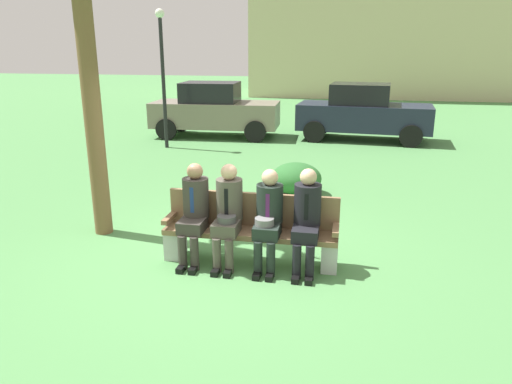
{
  "coord_description": "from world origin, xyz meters",
  "views": [
    {
      "loc": [
        1.51,
        -5.84,
        2.74
      ],
      "look_at": [
        0.34,
        0.27,
        0.85
      ],
      "focal_mm": 33.71,
      "sensor_mm": 36.0,
      "label": 1
    }
  ],
  "objects_px": {
    "seated_man_leftmost": "(194,208)",
    "seated_man_centerright": "(268,215)",
    "seated_man_rightmost": "(307,215)",
    "street_lamp": "(162,65)",
    "parked_car_near": "(214,110)",
    "shrub_near_bench": "(296,178)",
    "seated_man_centerleft": "(228,210)",
    "parked_car_far": "(363,112)",
    "park_bench": "(251,230)"
  },
  "relations": [
    {
      "from": "seated_man_centerright",
      "to": "seated_man_rightmost",
      "type": "height_order",
      "value": "seated_man_rightmost"
    },
    {
      "from": "parked_car_far",
      "to": "parked_car_near",
      "type": "bearing_deg",
      "value": -176.71
    },
    {
      "from": "seated_man_centerright",
      "to": "street_lamp",
      "type": "xyz_separation_m",
      "value": [
        -4.07,
        7.0,
        1.54
      ]
    },
    {
      "from": "seated_man_centerleft",
      "to": "parked_car_far",
      "type": "distance_m",
      "value": 9.37
    },
    {
      "from": "seated_man_centerleft",
      "to": "parked_car_near",
      "type": "height_order",
      "value": "parked_car_near"
    },
    {
      "from": "seated_man_rightmost",
      "to": "shrub_near_bench",
      "type": "xyz_separation_m",
      "value": [
        -0.48,
        3.25,
        -0.42
      ]
    },
    {
      "from": "seated_man_leftmost",
      "to": "shrub_near_bench",
      "type": "height_order",
      "value": "seated_man_leftmost"
    },
    {
      "from": "park_bench",
      "to": "seated_man_centerright",
      "type": "bearing_deg",
      "value": -28.93
    },
    {
      "from": "shrub_near_bench",
      "to": "seated_man_centerright",
      "type": "bearing_deg",
      "value": -90.03
    },
    {
      "from": "seated_man_rightmost",
      "to": "parked_car_near",
      "type": "height_order",
      "value": "parked_car_near"
    },
    {
      "from": "seated_man_centerleft",
      "to": "parked_car_far",
      "type": "bearing_deg",
      "value": 78.45
    },
    {
      "from": "seated_man_centerright",
      "to": "parked_car_far",
      "type": "bearing_deg",
      "value": 81.63
    },
    {
      "from": "seated_man_leftmost",
      "to": "seated_man_rightmost",
      "type": "bearing_deg",
      "value": -0.01
    },
    {
      "from": "seated_man_centerleft",
      "to": "seated_man_rightmost",
      "type": "bearing_deg",
      "value": 0.25
    },
    {
      "from": "park_bench",
      "to": "seated_man_centerleft",
      "type": "xyz_separation_m",
      "value": [
        -0.28,
        -0.13,
        0.3
      ]
    },
    {
      "from": "shrub_near_bench",
      "to": "parked_car_near",
      "type": "bearing_deg",
      "value": 119.44
    },
    {
      "from": "seated_man_centerright",
      "to": "street_lamp",
      "type": "distance_m",
      "value": 8.24
    },
    {
      "from": "street_lamp",
      "to": "parked_car_far",
      "type": "bearing_deg",
      "value": 21.93
    },
    {
      "from": "parked_car_far",
      "to": "street_lamp",
      "type": "bearing_deg",
      "value": -158.07
    },
    {
      "from": "shrub_near_bench",
      "to": "seated_man_centerleft",
      "type": "bearing_deg",
      "value": -99.17
    },
    {
      "from": "seated_man_leftmost",
      "to": "seated_man_rightmost",
      "type": "xyz_separation_m",
      "value": [
        1.46,
        -0.0,
        -0.0
      ]
    },
    {
      "from": "park_bench",
      "to": "street_lamp",
      "type": "xyz_separation_m",
      "value": [
        -3.82,
        6.86,
        1.82
      ]
    },
    {
      "from": "park_bench",
      "to": "seated_man_centerright",
      "type": "relative_size",
      "value": 1.79
    },
    {
      "from": "seated_man_rightmost",
      "to": "parked_car_near",
      "type": "distance_m",
      "value": 9.64
    },
    {
      "from": "seated_man_centerright",
      "to": "parked_car_far",
      "type": "distance_m",
      "value": 9.28
    },
    {
      "from": "parked_car_far",
      "to": "street_lamp",
      "type": "relative_size",
      "value": 1.09
    },
    {
      "from": "seated_man_rightmost",
      "to": "parked_car_far",
      "type": "distance_m",
      "value": 9.21
    },
    {
      "from": "shrub_near_bench",
      "to": "park_bench",
      "type": "bearing_deg",
      "value": -94.59
    },
    {
      "from": "seated_man_centerleft",
      "to": "seated_man_leftmost",
      "type": "bearing_deg",
      "value": 179.42
    },
    {
      "from": "park_bench",
      "to": "seated_man_rightmost",
      "type": "xyz_separation_m",
      "value": [
        0.73,
        -0.13,
        0.29
      ]
    },
    {
      "from": "shrub_near_bench",
      "to": "parked_car_near",
      "type": "height_order",
      "value": "parked_car_near"
    },
    {
      "from": "seated_man_centerleft",
      "to": "street_lamp",
      "type": "height_order",
      "value": "street_lamp"
    },
    {
      "from": "seated_man_leftmost",
      "to": "shrub_near_bench",
      "type": "distance_m",
      "value": 3.43
    },
    {
      "from": "seated_man_leftmost",
      "to": "seated_man_centerleft",
      "type": "xyz_separation_m",
      "value": [
        0.45,
        -0.0,
        0.0
      ]
    },
    {
      "from": "parked_car_far",
      "to": "street_lamp",
      "type": "distance_m",
      "value": 6.01
    },
    {
      "from": "shrub_near_bench",
      "to": "parked_car_far",
      "type": "bearing_deg",
      "value": 77.16
    },
    {
      "from": "parked_car_near",
      "to": "parked_car_far",
      "type": "distance_m",
      "value": 4.55
    },
    {
      "from": "seated_man_centerleft",
      "to": "parked_car_near",
      "type": "bearing_deg",
      "value": 106.65
    },
    {
      "from": "park_bench",
      "to": "seated_man_leftmost",
      "type": "xyz_separation_m",
      "value": [
        -0.73,
        -0.13,
        0.29
      ]
    },
    {
      "from": "seated_man_leftmost",
      "to": "seated_man_rightmost",
      "type": "height_order",
      "value": "seated_man_leftmost"
    },
    {
      "from": "seated_man_rightmost",
      "to": "street_lamp",
      "type": "bearing_deg",
      "value": 123.04
    },
    {
      "from": "parked_car_near",
      "to": "parked_car_far",
      "type": "bearing_deg",
      "value": 3.29
    },
    {
      "from": "seated_man_centerleft",
      "to": "shrub_near_bench",
      "type": "height_order",
      "value": "seated_man_centerleft"
    },
    {
      "from": "parked_car_near",
      "to": "street_lamp",
      "type": "relative_size",
      "value": 1.08
    },
    {
      "from": "seated_man_centerright",
      "to": "street_lamp",
      "type": "height_order",
      "value": "street_lamp"
    },
    {
      "from": "park_bench",
      "to": "seated_man_centerright",
      "type": "xyz_separation_m",
      "value": [
        0.25,
        -0.14,
        0.28
      ]
    },
    {
      "from": "seated_man_leftmost",
      "to": "seated_man_centerright",
      "type": "height_order",
      "value": "seated_man_leftmost"
    },
    {
      "from": "seated_man_rightmost",
      "to": "shrub_near_bench",
      "type": "height_order",
      "value": "seated_man_rightmost"
    },
    {
      "from": "seated_man_centerleft",
      "to": "parked_car_near",
      "type": "distance_m",
      "value": 9.31
    },
    {
      "from": "park_bench",
      "to": "parked_car_near",
      "type": "height_order",
      "value": "parked_car_near"
    }
  ]
}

